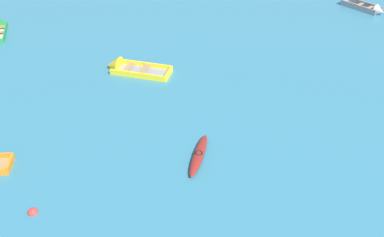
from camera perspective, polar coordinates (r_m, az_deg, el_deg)
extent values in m
cube|color=orange|center=(23.74, -22.65, -5.45)|extent=(0.31, 1.20, 0.38)
cube|color=#288C3D|center=(38.25, -23.22, 10.40)|extent=(0.15, 3.48, 0.39)
cube|color=#4C4C51|center=(42.93, 21.19, 13.30)|extent=(2.46, 3.38, 0.12)
cube|color=gray|center=(43.35, 21.65, 13.67)|extent=(1.64, 3.03, 0.49)
cube|color=gray|center=(42.38, 20.84, 13.38)|extent=(1.64, 3.03, 0.49)
cube|color=gray|center=(43.61, 19.33, 14.30)|extent=(1.05, 0.63, 0.49)
cone|color=gray|center=(42.14, 23.31, 12.71)|extent=(1.34, 1.20, 1.10)
cube|color=#937047|center=(42.91, 21.07, 13.73)|extent=(1.08, 0.79, 0.03)
cube|color=#937047|center=(42.49, 22.22, 13.27)|extent=(1.08, 0.79, 0.03)
cube|color=gray|center=(29.97, -6.63, 6.06)|extent=(3.94, 3.02, 0.10)
cube|color=yellow|center=(29.30, -7.16, 5.62)|extent=(3.46, 1.96, 0.41)
cube|color=yellow|center=(30.50, -6.15, 6.98)|extent=(3.46, 1.96, 0.41)
cube|color=yellow|center=(29.30, -3.07, 5.86)|extent=(0.84, 1.35, 0.41)
cone|color=yellow|center=(30.63, -10.22, 6.77)|extent=(1.47, 1.68, 1.43)
cube|color=#937047|center=(29.79, -6.29, 6.40)|extent=(1.00, 1.36, 0.03)
cube|color=#937047|center=(30.19, -8.32, 6.65)|extent=(1.00, 1.36, 0.03)
ellipsoid|color=maroon|center=(22.48, 0.88, -4.80)|extent=(2.02, 3.28, 0.31)
torus|color=black|center=(22.39, 0.89, -4.53)|extent=(0.56, 0.56, 0.07)
sphere|color=red|center=(21.11, -20.06, -11.47)|extent=(0.46, 0.46, 0.46)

